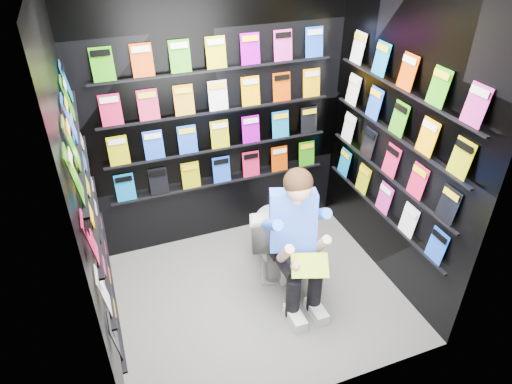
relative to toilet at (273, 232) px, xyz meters
name	(u,v)px	position (x,y,z in m)	size (l,w,h in m)	color
floor	(258,296)	(-0.28, -0.36, -0.37)	(2.40, 2.40, 0.00)	#60605E
wall_back	(218,115)	(-0.28, 0.64, 0.93)	(2.40, 0.04, 2.60)	black
wall_front	(323,252)	(-0.28, -1.36, 0.93)	(2.40, 0.04, 2.60)	black
wall_left	(84,200)	(-1.48, -0.36, 0.93)	(0.04, 2.00, 2.60)	black
wall_right	(398,140)	(0.92, -0.36, 0.93)	(0.04, 2.00, 2.60)	black
comics_back	(219,115)	(-0.28, 0.61, 0.94)	(2.10, 0.06, 1.37)	#B91843
comics_left	(88,198)	(-1.45, -0.36, 0.94)	(0.06, 1.70, 1.37)	#B91843
comics_right	(395,140)	(0.89, -0.36, 0.94)	(0.06, 1.70, 1.37)	#B91843
toilet	(273,232)	(0.00, 0.00, 0.00)	(0.42, 0.75, 0.73)	silver
longbox	(283,255)	(0.06, -0.10, -0.21)	(0.23, 0.42, 0.32)	silver
longbox_lid	(283,240)	(0.06, -0.10, -0.03)	(0.25, 0.44, 0.03)	silver
reader	(292,221)	(0.00, -0.38, 0.39)	(0.50, 0.74, 1.36)	blue
held_comic	(310,265)	(0.00, -0.73, 0.21)	(0.28, 0.01, 0.20)	green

